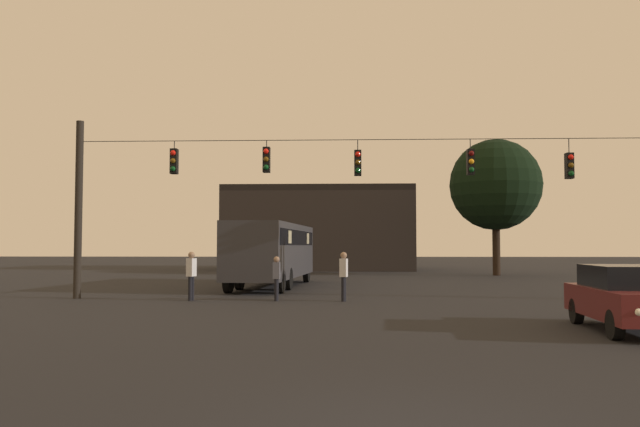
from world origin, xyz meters
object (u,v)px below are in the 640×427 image
Objects in this scene: tree_left_silhouette at (495,185)px; pedestrian_crossing_left at (191,273)px; city_bus at (273,248)px; pedestrian_crossing_center at (344,273)px; pedestrian_crossing_right at (277,276)px; car_near_right at (628,297)px.

pedestrian_crossing_left is at bearing -127.81° from tree_left_silhouette.
city_bus is 8.16m from pedestrian_crossing_left.
pedestrian_crossing_right is at bearing 178.44° from pedestrian_crossing_center.
city_bus reaches higher than pedestrian_crossing_left.
city_bus is 6.36× the size of pedestrian_crossing_center.
pedestrian_crossing_center reaches higher than pedestrian_crossing_right.
pedestrian_crossing_center is 0.19× the size of tree_left_silhouette.
tree_left_silhouette reaches higher than pedestrian_crossing_center.
car_near_right is at bearing -32.88° from pedestrian_crossing_left.
city_bus reaches higher than pedestrian_crossing_right.
city_bus is 7.98m from pedestrian_crossing_right.
pedestrian_crossing_left is at bearing -104.78° from city_bus.
car_near_right is 28.69m from tree_left_silhouette.
pedestrian_crossing_center is at bearing 130.46° from car_near_right.
city_bus is 2.51× the size of car_near_right.
car_near_right is 0.49× the size of tree_left_silhouette.
city_bus is 1.22× the size of tree_left_silhouette.
tree_left_silhouette reaches higher than car_near_right.
pedestrian_crossing_center is at bearing -116.60° from tree_left_silhouette.
city_bus is 8.68m from pedestrian_crossing_center.
pedestrian_crossing_left is 1.10× the size of pedestrian_crossing_right.
pedestrian_crossing_right is (3.10, -0.02, -0.11)m from pedestrian_crossing_left.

